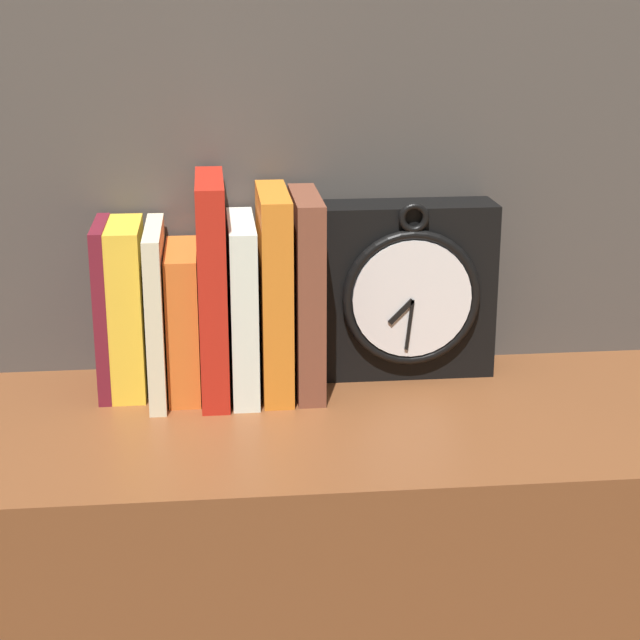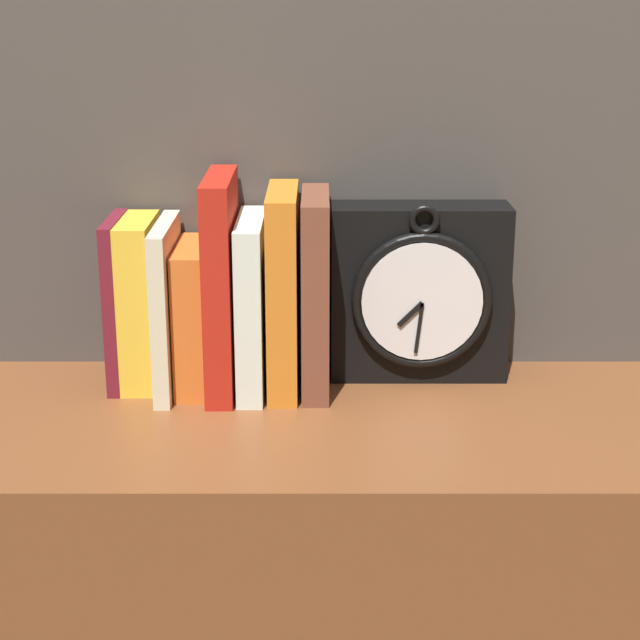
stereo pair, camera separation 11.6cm
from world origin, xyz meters
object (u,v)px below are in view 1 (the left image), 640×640
at_px(book_slot3_orange, 183,320).
at_px(book_slot5_white, 243,307).
at_px(clock, 406,290).
at_px(book_slot0_maroon, 104,308).
at_px(book_slot1_yellow, 128,308).
at_px(book_slot7_brown, 306,293).
at_px(book_slot6_orange, 274,292).
at_px(book_slot2_cream, 157,312).
at_px(book_slot4_red, 212,287).

relative_size(book_slot3_orange, book_slot5_white, 0.84).
relative_size(clock, book_slot3_orange, 1.29).
height_order(book_slot0_maroon, book_slot1_yellow, book_slot0_maroon).
bearing_deg(book_slot7_brown, book_slot0_maroon, 176.52).
height_order(book_slot3_orange, book_slot6_orange, book_slot6_orange).
height_order(clock, book_slot2_cream, clock).
bearing_deg(book_slot4_red, book_slot1_yellow, 168.86).
height_order(book_slot2_cream, book_slot7_brown, book_slot7_brown).
distance_m(book_slot0_maroon, book_slot1_yellow, 0.03).
height_order(book_slot0_maroon, book_slot5_white, book_slot5_white).
bearing_deg(book_slot4_red, book_slot7_brown, 2.62).
xyz_separation_m(book_slot0_maroon, book_slot6_orange, (0.20, -0.02, 0.02)).
relative_size(book_slot2_cream, book_slot6_orange, 0.84).
bearing_deg(book_slot1_yellow, book_slot0_maroon, -179.46).
distance_m(book_slot5_white, book_slot7_brown, 0.08).
distance_m(book_slot3_orange, book_slot5_white, 0.07).
bearing_deg(book_slot0_maroon, book_slot5_white, -6.16).
relative_size(clock, book_slot7_brown, 0.95).
bearing_deg(book_slot2_cream, book_slot1_yellow, 151.87).
xyz_separation_m(clock, book_slot1_yellow, (-0.33, -0.02, -0.01)).
distance_m(book_slot0_maroon, book_slot3_orange, 0.09).
xyz_separation_m(book_slot4_red, book_slot6_orange, (0.07, 0.00, -0.01)).
xyz_separation_m(book_slot1_yellow, book_slot6_orange, (0.17, -0.02, 0.02)).
distance_m(book_slot1_yellow, book_slot5_white, 0.14).
bearing_deg(book_slot3_orange, book_slot6_orange, -3.51).
xyz_separation_m(book_slot2_cream, book_slot6_orange, (0.14, 0.00, 0.02)).
xyz_separation_m(clock, book_slot6_orange, (-0.16, -0.03, 0.01)).
bearing_deg(book_slot3_orange, book_slot0_maroon, 174.38).
height_order(book_slot3_orange, book_slot4_red, book_slot4_red).
distance_m(book_slot4_red, book_slot6_orange, 0.07).
relative_size(book_slot0_maroon, book_slot2_cream, 1.01).
relative_size(book_slot0_maroon, book_slot4_red, 0.79).
xyz_separation_m(book_slot3_orange, book_slot6_orange, (0.11, -0.01, 0.03)).
bearing_deg(book_slot2_cream, book_slot4_red, -0.98).
xyz_separation_m(book_slot4_red, book_slot5_white, (0.03, 0.00, -0.03)).
height_order(book_slot4_red, book_slot7_brown, book_slot4_red).
distance_m(book_slot0_maroon, book_slot5_white, 0.16).
relative_size(book_slot0_maroon, book_slot3_orange, 1.18).
bearing_deg(book_slot6_orange, book_slot4_red, -176.95).
bearing_deg(book_slot2_cream, book_slot3_orange, 17.30).
xyz_separation_m(book_slot4_red, book_slot7_brown, (0.11, 0.01, -0.01)).
height_order(clock, book_slot1_yellow, clock).
bearing_deg(book_slot2_cream, book_slot7_brown, 1.28).
relative_size(book_slot0_maroon, book_slot5_white, 0.98).
relative_size(clock, book_slot1_yellow, 1.11).
xyz_separation_m(book_slot1_yellow, book_slot4_red, (0.10, -0.02, 0.03)).
xyz_separation_m(book_slot2_cream, book_slot5_white, (0.10, 0.00, 0.00)).
relative_size(book_slot2_cream, book_slot3_orange, 1.16).
relative_size(book_slot1_yellow, book_slot3_orange, 1.17).
height_order(book_slot1_yellow, book_slot3_orange, book_slot1_yellow).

